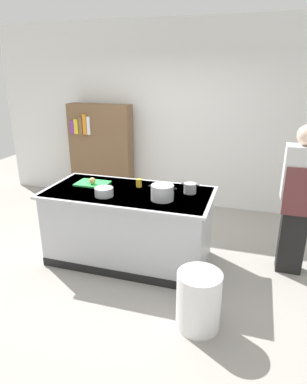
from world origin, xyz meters
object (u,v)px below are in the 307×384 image
Objects in this scene: onion at (92,181)px; trash_bin at (199,300)px; juice_cup at (139,183)px; bookshelf at (101,154)px; mixing_bowl at (104,192)px; sauce_pan at (190,188)px; person_chef at (298,198)px; stock_pot at (162,192)px.

trash_bin is (1.52, -1.00, -0.68)m from onion.
bookshelf is at bearing 128.18° from juice_cup.
juice_cup is at bearing 56.44° from mixing_bowl.
juice_cup is at bearing 12.32° from onion.
sauce_pan is at bearing -40.79° from bookshelf.
onion is at bearing -67.98° from bookshelf.
sauce_pan is 0.98m from mixing_bowl.
mixing_bowl is at bearing 97.25° from person_chef.
mixing_bowl is 2.16m from person_chef.
sauce_pan is at bearing 4.39° from onion.
onion is 0.83× the size of juice_cup.
mixing_bowl is (-0.66, -0.08, -0.04)m from stock_pot.
sauce_pan is 1.01× the size of mixing_bowl.
stock_pot reaches higher than trash_bin.
sauce_pan is (1.20, 0.09, -0.00)m from onion.
mixing_bowl is 0.49m from juice_cup.
bookshelf reaches higher than sauce_pan.
onion is 0.05× the size of person_chef.
person_chef reaches higher than bookshelf.
onion is 0.15× the size of trash_bin.
bookshelf is at bearing 129.15° from trash_bin.
bookshelf is at bearing 139.21° from sauce_pan.
person_chef is (1.18, 0.15, -0.05)m from sauce_pan.
mixing_bowl is at bearing -157.24° from sauce_pan.
person_chef is at bearing 14.29° from mixing_bowl.
trash_bin is at bearing -50.85° from bookshelf.
mixing_bowl is 2.25m from bookshelf.
stock_pot is 0.39m from sauce_pan.
stock_pot is 1.50× the size of sauce_pan.
mixing_bowl is 2.10× the size of juice_cup.
bookshelf reaches higher than trash_bin.
sauce_pan reaches higher than onion.
bookshelf reaches higher than onion.
bookshelf is (-0.99, 2.02, -0.10)m from mixing_bowl.
mixing_bowl is at bearing 150.10° from trash_bin.
mixing_bowl reaches higher than trash_bin.
trash_bin is 0.33× the size of person_chef.
sauce_pan is 0.38× the size of trash_bin.
stock_pot is 0.51m from juice_cup.
person_chef reaches higher than stock_pot.
bookshelf reaches higher than juice_cup.
trash_bin is 1.64m from person_chef.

